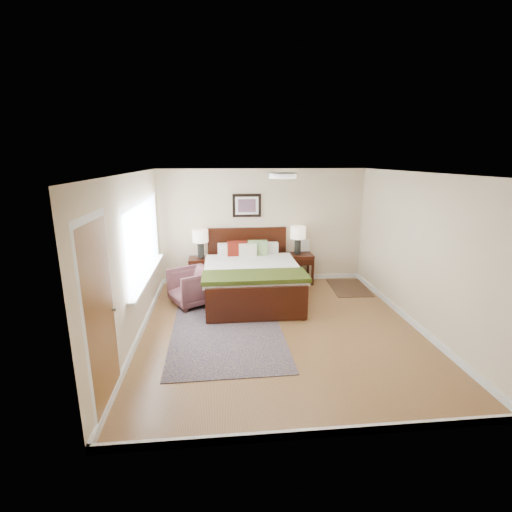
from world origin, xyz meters
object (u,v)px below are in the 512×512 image
object	(u,v)px
armchair	(192,287)
nightstand_right	(297,266)
bed	(251,271)
lamp_left	(200,239)
lamp_right	(298,235)
rug_persian	(227,334)
nightstand_left	(201,264)

from	to	relation	value
armchair	nightstand_right	bearing A→B (deg)	86.68
bed	lamp_left	bearing A→B (deg)	138.89
lamp_right	armchair	world-z (taller)	lamp_right
armchair	rug_persian	xyz separation A→B (m)	(0.63, -1.36, -0.34)
nightstand_left	nightstand_right	size ratio (longest dim) A/B	0.94
bed	nightstand_right	xyz separation A→B (m)	(1.10, 0.87, -0.17)
lamp_left	lamp_right	bearing A→B (deg)	0.00
lamp_right	lamp_left	bearing A→B (deg)	180.00
nightstand_left	rug_persian	world-z (taller)	nightstand_left
nightstand_right	armchair	bearing A→B (deg)	-154.85
nightstand_left	lamp_right	xyz separation A→B (m)	(2.11, 0.02, 0.58)
nightstand_right	rug_persian	world-z (taller)	nightstand_right
nightstand_right	lamp_left	xyz separation A→B (m)	(-2.11, 0.01, 0.66)
bed	nightstand_left	bearing A→B (deg)	139.59
armchair	rug_persian	size ratio (longest dim) A/B	0.31
lamp_left	armchair	distance (m)	1.29
nightstand_right	lamp_right	xyz separation A→B (m)	(-0.00, 0.01, 0.69)
lamp_left	rug_persian	xyz separation A→B (m)	(0.49, -2.42, -1.05)
nightstand_right	lamp_left	distance (m)	2.21
nightstand_left	nightstand_right	bearing A→B (deg)	0.24
armchair	bed	bearing A→B (deg)	70.70
lamp_left	lamp_right	size ratio (longest dim) A/B	1.00
lamp_right	rug_persian	world-z (taller)	lamp_right
lamp_right	rug_persian	size ratio (longest dim) A/B	0.25
bed	lamp_left	world-z (taller)	lamp_left
bed	rug_persian	size ratio (longest dim) A/B	0.91
lamp_left	rug_persian	world-z (taller)	lamp_left
nightstand_left	nightstand_right	world-z (taller)	nightstand_right
nightstand_left	lamp_right	distance (m)	2.19
lamp_right	armchair	size ratio (longest dim) A/B	0.80
nightstand_left	lamp_left	bearing A→B (deg)	90.00
rug_persian	lamp_left	bearing A→B (deg)	100.73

